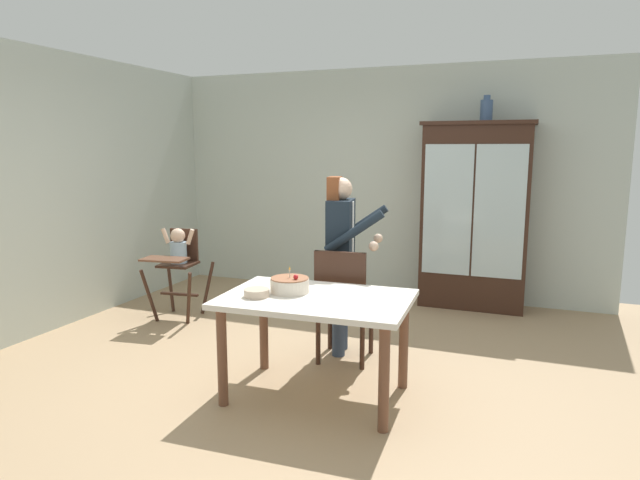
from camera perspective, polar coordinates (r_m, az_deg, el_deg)
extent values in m
plane|color=tan|center=(4.57, -2.81, -13.26)|extent=(6.24, 6.24, 0.00)
cube|color=beige|center=(6.71, 6.26, 5.91)|extent=(5.32, 0.06, 2.70)
cube|color=beige|center=(5.82, -27.43, 4.35)|extent=(0.06, 5.32, 2.70)
cube|color=#382116|center=(6.29, 15.72, 2.19)|extent=(1.13, 0.42, 2.01)
cube|color=#382116|center=(6.25, 16.15, 11.55)|extent=(1.19, 0.48, 0.04)
cube|color=silver|center=(6.09, 13.07, 3.03)|extent=(0.51, 0.01, 1.41)
cube|color=silver|center=(6.04, 18.08, 2.75)|extent=(0.51, 0.01, 1.41)
cube|color=#382116|center=(6.28, 15.76, 3.10)|extent=(1.05, 0.36, 0.02)
cylinder|color=#3D567F|center=(6.25, 16.86, 12.71)|extent=(0.13, 0.13, 0.22)
cylinder|color=#3D567F|center=(6.26, 16.92, 13.94)|extent=(0.07, 0.07, 0.05)
cylinder|color=#382116|center=(5.89, -17.28, -5.53)|extent=(0.13, 0.15, 0.56)
cylinder|color=#382116|center=(5.68, -13.44, -5.91)|extent=(0.15, 0.13, 0.56)
cylinder|color=#382116|center=(6.26, -15.23, -4.56)|extent=(0.15, 0.13, 0.56)
cylinder|color=#382116|center=(6.07, -11.57, -4.86)|extent=(0.13, 0.15, 0.56)
cube|color=#382116|center=(5.98, -14.37, -5.46)|extent=(0.42, 0.10, 0.02)
cube|color=#382116|center=(5.91, -14.50, -2.45)|extent=(0.38, 0.38, 0.02)
cube|color=#382116|center=(6.01, -13.88, -0.46)|extent=(0.31, 0.07, 0.34)
cube|color=brown|center=(5.65, -15.82, -1.93)|extent=(0.47, 0.30, 0.02)
cylinder|color=#9EBCD1|center=(5.90, -14.46, -1.25)|extent=(0.17, 0.17, 0.22)
sphere|color=beige|center=(5.87, -14.53, 0.45)|extent=(0.15, 0.15, 0.15)
cylinder|color=beige|center=(5.94, -15.72, 0.43)|extent=(0.10, 0.06, 0.17)
cylinder|color=beige|center=(5.81, -13.30, 0.33)|extent=(0.10, 0.06, 0.17)
cylinder|color=#33425B|center=(4.72, 1.95, -7.20)|extent=(0.11, 0.11, 0.82)
cylinder|color=#33425B|center=(4.88, 2.27, -6.63)|extent=(0.11, 0.11, 0.82)
cube|color=#19232D|center=(4.65, 2.16, 1.03)|extent=(0.26, 0.39, 0.52)
cube|color=white|center=(4.64, 3.43, 0.99)|extent=(0.02, 0.06, 0.49)
sphere|color=beige|center=(4.62, 2.19, 5.33)|extent=(0.19, 0.19, 0.19)
cube|color=brown|center=(4.63, 1.51, 3.86)|extent=(0.13, 0.21, 0.44)
cylinder|color=#19232D|center=(4.43, 3.54, 0.82)|extent=(0.50, 0.15, 0.37)
sphere|color=beige|center=(4.43, 5.58, -0.65)|extent=(0.08, 0.08, 0.08)
cylinder|color=#19232D|center=(4.83, 4.18, 1.53)|extent=(0.50, 0.15, 0.37)
sphere|color=beige|center=(4.83, 6.05, 0.18)|extent=(0.08, 0.08, 0.08)
cube|color=silver|center=(3.88, -0.41, -6.15)|extent=(1.34, 0.92, 0.04)
cylinder|color=brown|center=(3.92, -10.10, -11.85)|extent=(0.07, 0.07, 0.70)
cylinder|color=brown|center=(3.55, 6.64, -14.11)|extent=(0.07, 0.07, 0.70)
cylinder|color=brown|center=(4.49, -5.85, -8.92)|extent=(0.07, 0.07, 0.70)
cylinder|color=brown|center=(4.17, 8.66, -10.45)|extent=(0.07, 0.07, 0.70)
cylinder|color=beige|center=(3.97, -3.16, -4.73)|extent=(0.28, 0.28, 0.10)
cylinder|color=#935B3D|center=(3.96, -3.16, -3.98)|extent=(0.27, 0.27, 0.01)
cylinder|color=#F2E5CC|center=(3.95, -3.17, -3.50)|extent=(0.01, 0.01, 0.06)
cone|color=yellow|center=(3.94, -3.17, -2.90)|extent=(0.02, 0.02, 0.02)
sphere|color=red|center=(3.90, -2.53, -3.85)|extent=(0.04, 0.04, 0.04)
cylinder|color=#C6AD93|center=(3.88, -6.59, -5.46)|extent=(0.18, 0.18, 0.05)
cylinder|color=#382116|center=(4.84, 5.32, -9.08)|extent=(0.04, 0.04, 0.45)
cylinder|color=#382116|center=(4.92, 1.05, -8.73)|extent=(0.04, 0.04, 0.45)
cylinder|color=#382116|center=(4.50, 4.40, -10.54)|extent=(0.04, 0.04, 0.45)
cylinder|color=#382116|center=(4.59, -0.20, -10.12)|extent=(0.04, 0.04, 0.45)
cube|color=brown|center=(4.64, 2.67, -6.80)|extent=(0.47, 0.47, 0.03)
cube|color=#382116|center=(4.38, 2.07, -4.31)|extent=(0.42, 0.07, 0.48)
cylinder|color=#382116|center=(4.34, 4.50, -4.47)|extent=(0.03, 0.03, 0.48)
cylinder|color=#382116|center=(4.43, -0.32, -4.14)|extent=(0.03, 0.03, 0.48)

